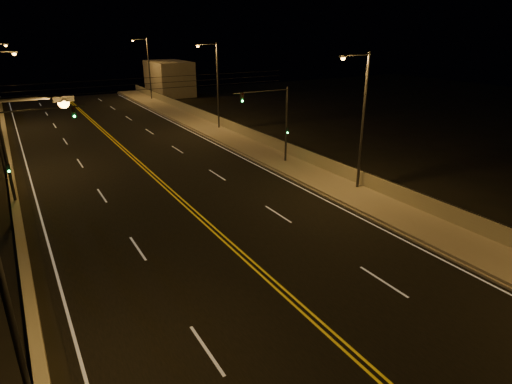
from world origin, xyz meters
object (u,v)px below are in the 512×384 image
streetlight_2 (215,81)px  traffic_signal_left (22,148)px  streetlight_1 (361,115)px  streetlight_3 (147,65)px  traffic_signal_right (277,118)px  streetlight_4 (7,255)px

streetlight_2 → traffic_signal_left: 25.34m
streetlight_1 → traffic_signal_left: (-20.38, 8.14, -1.41)m
streetlight_3 → traffic_signal_right: 40.52m
streetlight_4 → traffic_signal_right: (19.98, 17.81, -1.41)m
traffic_signal_right → traffic_signal_left: bearing=180.0°
streetlight_2 → streetlight_4: (-21.47, -32.79, 0.00)m
streetlight_1 → traffic_signal_right: 8.39m
traffic_signal_right → streetlight_2: bearing=84.3°
streetlight_1 → streetlight_2: (0.00, 23.12, 0.00)m
streetlight_3 → traffic_signal_left: 45.34m
streetlight_1 → streetlight_2: bearing=90.0°
streetlight_1 → traffic_signal_right: bearing=100.3°
streetlight_2 → streetlight_3: same height
streetlight_2 → traffic_signal_left: bearing=-143.7°
traffic_signal_right → streetlight_3: bearing=87.9°
streetlight_2 → streetlight_4: same height
streetlight_1 → traffic_signal_left: size_ratio=1.46×
streetlight_4 → traffic_signal_right: 26.80m
traffic_signal_right → traffic_signal_left: 18.90m
streetlight_2 → traffic_signal_left: (-20.38, -14.98, -1.41)m
streetlight_2 → streetlight_4: 39.19m
streetlight_2 → traffic_signal_right: 15.12m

